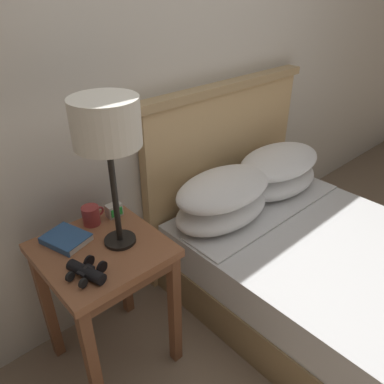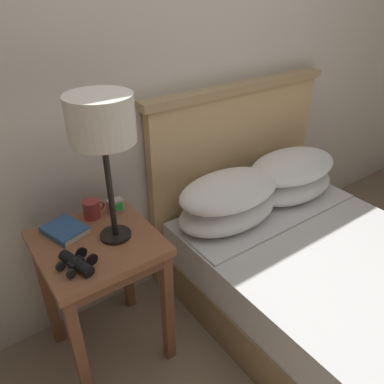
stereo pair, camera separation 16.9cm
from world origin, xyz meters
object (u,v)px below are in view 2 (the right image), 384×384
Objects in this scene: bed at (327,275)px; binoculars_pair at (77,263)px; coffee_mug at (92,209)px; book_on_nightstand at (65,230)px; alarm_clock at (115,205)px; table_lamp at (101,123)px; nightstand at (100,260)px.

binoculars_pair is (-1.13, 0.36, 0.41)m from bed.
book_on_nightstand is at bearing -162.99° from coffee_mug.
coffee_mug is at bearing 145.89° from bed.
binoculars_pair is 0.40m from alarm_clock.
table_lamp is 8.59× the size of alarm_clock.
alarm_clock is (-0.84, 0.63, 0.41)m from bed.
book_on_nightstand is at bearing 81.43° from binoculars_pair.
table_lamp is at bearing -84.09° from coffee_mug.
bed reaches higher than binoculars_pair.
table_lamp is at bearing -115.67° from alarm_clock.
coffee_mug is at bearing 57.53° from binoculars_pair.
bed is at bearing -25.84° from table_lamp.
nightstand is 0.61m from table_lamp.
bed is 1.22m from coffee_mug.
bed is 1.13m from alarm_clock.
nightstand is at bearing -54.77° from book_on_nightstand.
alarm_clock reaches higher than book_on_nightstand.
bed is 3.00× the size of table_lamp.
bed is 17.50× the size of coffee_mug.
bed is 8.70× the size of book_on_nightstand.
coffee_mug reaches higher than nightstand.
coffee_mug is (-0.02, 0.19, -0.45)m from table_lamp.
binoculars_pair is (-0.20, -0.09, -0.47)m from table_lamp.
nightstand is 1.14m from bed.
table_lamp is at bearing -16.48° from nightstand.
binoculars_pair is (-0.04, -0.24, 0.01)m from book_on_nightstand.
bed is at bearing -28.64° from book_on_nightstand.
book_on_nightstand is (-0.17, 0.15, -0.48)m from table_lamp.
bed reaches higher than nightstand.
coffee_mug is (0.18, 0.29, 0.02)m from binoculars_pair.
binoculars_pair is at bearing -122.47° from coffee_mug.
table_lamp is 0.49m from coffee_mug.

